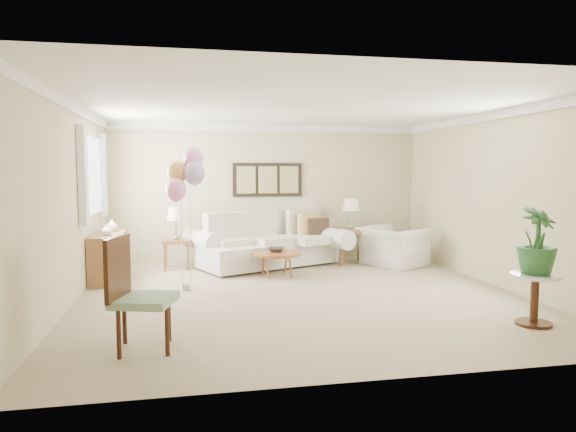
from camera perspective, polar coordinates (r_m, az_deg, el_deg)
The scene contains 18 objects.
ground_plane at distance 7.24m, azimuth 1.37°, elevation -8.71°, with size 6.00×6.00×0.00m, color tan.
room_shell at distance 7.10m, azimuth 0.37°, elevation 4.28°, with size 6.04×6.04×2.60m.
wall_art_triptych at distance 9.95m, azimuth -2.28°, elevation 4.04°, with size 1.35×0.06×0.65m.
sofa at distance 9.30m, azimuth -2.22°, elevation -3.19°, with size 3.05×1.90×0.99m.
end_table_left at distance 9.22m, azimuth -12.29°, elevation -3.05°, with size 0.48×0.44×0.53m.
end_table_right at distance 9.63m, azimuth 7.00°, elevation -1.99°, with size 0.60×0.55×0.66m.
lamp_left at distance 9.16m, azimuth -12.35°, elevation 0.17°, with size 0.32×0.32×0.57m.
lamp_right at distance 9.58m, azimuth 7.03°, elevation 1.16°, with size 0.32×0.32×0.56m.
coffee_table at distance 8.36m, azimuth -1.26°, elevation -4.24°, with size 0.80×0.80×0.40m.
decor_bowl at distance 8.39m, azimuth -1.30°, elevation -3.75°, with size 0.28×0.28×0.07m, color #312A27.
armchair at distance 9.52m, azimuth 11.51°, elevation -3.36°, with size 1.07×0.94×0.70m, color white.
side_table at distance 6.38m, azimuth 25.76°, elevation -7.09°, with size 0.53×0.53×0.58m.
potted_plant at distance 6.29m, azimuth 25.94°, elevation -2.48°, with size 0.42×0.42×0.75m, color #204622.
accent_chair at distance 5.14m, azimuth -16.60°, elevation -8.04°, with size 0.67×0.67×1.10m.
credenza at distance 8.57m, azimuth -19.30°, elevation -4.32°, with size 0.46×1.20×0.74m.
vase_white at distance 8.28m, azimuth -19.48°, elevation -1.44°, with size 0.17×0.17×0.18m, color silver.
vase_sage at distance 8.81m, azimuth -18.97°, elevation -0.98°, with size 0.19×0.19×0.20m, color beige.
balloon_cluster at distance 7.47m, azimuth -11.34°, elevation 4.56°, with size 0.56×0.48×2.07m.
Camera 1 is at (-1.51, -6.87, 1.72)m, focal length 32.00 mm.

